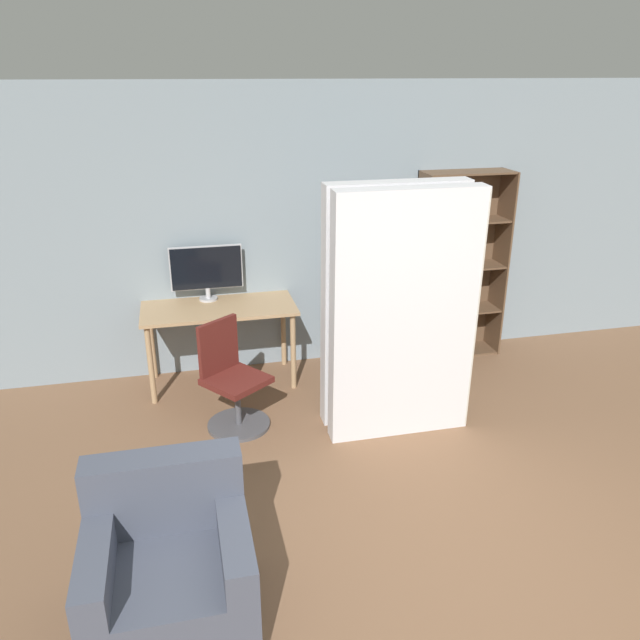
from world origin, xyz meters
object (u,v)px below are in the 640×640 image
(mattress_near, at_px, (405,318))
(armchair, at_px, (170,566))
(mattress_far, at_px, (393,306))
(bookshelf, at_px, (447,271))
(office_chair, at_px, (232,386))
(monitor, at_px, (206,269))

(mattress_near, bearing_deg, armchair, -141.18)
(mattress_far, bearing_deg, bookshelf, 48.64)
(bookshelf, bearing_deg, mattress_far, -131.36)
(bookshelf, xyz_separation_m, armchair, (-2.81, -2.86, -0.57))
(office_chair, relative_size, armchair, 1.06)
(mattress_far, height_order, armchair, mattress_far)
(monitor, height_order, office_chair, monitor)
(monitor, distance_m, office_chair, 1.23)
(bookshelf, distance_m, armchair, 4.05)
(bookshelf, bearing_deg, armchair, -134.49)
(mattress_near, height_order, armchair, mattress_near)
(office_chair, height_order, mattress_near, mattress_near)
(monitor, xyz_separation_m, mattress_near, (1.41, -1.42, -0.06))
(office_chair, xyz_separation_m, bookshelf, (2.29, 0.97, 0.54))
(monitor, distance_m, mattress_near, 2.00)
(monitor, height_order, mattress_near, mattress_near)
(monitor, distance_m, mattress_far, 1.82)
(armchair, bearing_deg, monitor, 81.72)
(office_chair, bearing_deg, bookshelf, 22.91)
(mattress_near, xyz_separation_m, mattress_far, (0.00, 0.28, -0.00))
(bookshelf, relative_size, mattress_far, 0.94)
(mattress_far, bearing_deg, office_chair, 173.88)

